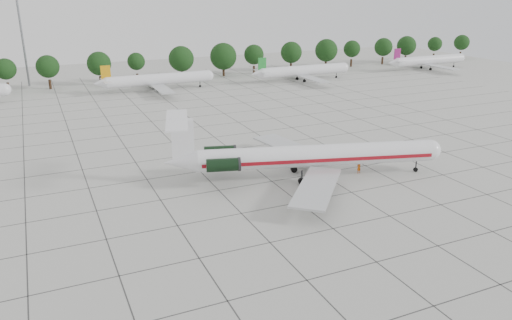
# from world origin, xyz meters

# --- Properties ---
(ground) EXTENTS (260.00, 260.00, 0.00)m
(ground) POSITION_xyz_m (0.00, 0.00, 0.00)
(ground) COLOR #BABAB2
(ground) RESTS_ON ground
(apron_joints) EXTENTS (170.00, 170.00, 0.02)m
(apron_joints) POSITION_xyz_m (0.00, 15.00, 0.01)
(apron_joints) COLOR #383838
(apron_joints) RESTS_ON ground
(main_airliner) EXTENTS (39.71, 30.54, 9.46)m
(main_airliner) POSITION_xyz_m (4.51, -0.56, 3.34)
(main_airliner) COLOR silver
(main_airliner) RESTS_ON ground
(ground_crew) EXTENTS (0.73, 0.53, 1.86)m
(ground_crew) POSITION_xyz_m (13.13, -2.32, 0.93)
(ground_crew) COLOR #C5500B
(ground_crew) RESTS_ON ground
(bg_airliner_c) EXTENTS (28.24, 27.20, 7.40)m
(bg_airliner_c) POSITION_xyz_m (1.23, 70.87, 2.91)
(bg_airliner_c) COLOR silver
(bg_airliner_c) RESTS_ON ground
(bg_airliner_d) EXTENTS (28.24, 27.20, 7.40)m
(bg_airliner_d) POSITION_xyz_m (43.20, 67.85, 2.91)
(bg_airliner_d) COLOR silver
(bg_airliner_d) RESTS_ON ground
(bg_airliner_e) EXTENTS (28.24, 27.20, 7.40)m
(bg_airliner_e) POSITION_xyz_m (91.56, 69.54, 2.91)
(bg_airliner_e) COLOR silver
(bg_airliner_e) RESTS_ON ground
(tree_line) EXTENTS (249.86, 8.44, 10.22)m
(tree_line) POSITION_xyz_m (-11.68, 85.00, 5.98)
(tree_line) COLOR #332114
(tree_line) RESTS_ON ground
(floodlight_mast) EXTENTS (1.60, 1.60, 25.45)m
(floodlight_mast) POSITION_xyz_m (-30.00, 92.00, 14.28)
(floodlight_mast) COLOR slate
(floodlight_mast) RESTS_ON ground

